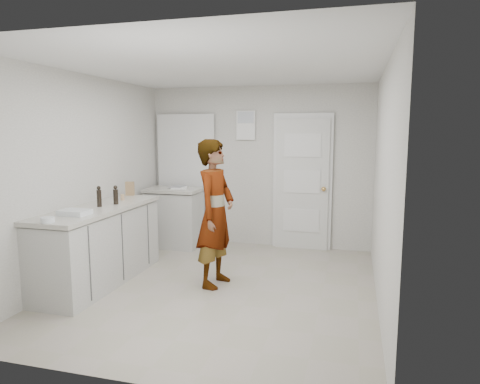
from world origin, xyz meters
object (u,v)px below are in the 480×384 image
(person, at_px, (215,213))
(cake_mix_box, at_px, (130,189))
(spice_jar, at_px, (123,197))
(egg_bowl, at_px, (48,220))
(oil_cruet_a, at_px, (116,195))
(baking_dish, at_px, (75,213))
(oil_cruet_b, at_px, (99,197))

(person, relative_size, cake_mix_box, 8.99)
(spice_jar, distance_m, egg_bowl, 1.40)
(spice_jar, xyz_separation_m, oil_cruet_a, (0.08, -0.29, 0.07))
(baking_dish, bearing_deg, oil_cruet_a, 84.63)
(baking_dish, xyz_separation_m, egg_bowl, (-0.02, -0.40, 0.00))
(person, relative_size, oil_cruet_a, 7.36)
(spice_jar, relative_size, egg_bowl, 0.57)
(cake_mix_box, bearing_deg, person, -39.26)
(baking_dish, bearing_deg, spice_jar, 90.87)
(person, distance_m, baking_dish, 1.54)
(person, xyz_separation_m, baking_dish, (-1.32, -0.79, 0.09))
(person, bearing_deg, spice_jar, 88.35)
(cake_mix_box, bearing_deg, oil_cruet_a, -90.44)
(spice_jar, relative_size, baking_dish, 0.24)
(baking_dish, relative_size, egg_bowl, 2.31)
(oil_cruet_a, relative_size, oil_cruet_b, 0.94)
(person, distance_m, spice_jar, 1.36)
(spice_jar, bearing_deg, oil_cruet_a, -74.43)
(egg_bowl, bearing_deg, baking_dish, 87.68)
(oil_cruet_b, bearing_deg, spice_jar, 88.74)
(person, relative_size, spice_jar, 22.49)
(cake_mix_box, xyz_separation_m, oil_cruet_a, (0.20, -0.69, 0.02))
(oil_cruet_a, distance_m, oil_cruet_b, 0.23)
(spice_jar, height_order, oil_cruet_a, oil_cruet_a)
(oil_cruet_b, bearing_deg, cake_mix_box, 96.54)
(cake_mix_box, bearing_deg, egg_bowl, -102.72)
(cake_mix_box, bearing_deg, oil_cruet_b, -99.77)
(person, bearing_deg, egg_bowl, 139.22)
(cake_mix_box, height_order, oil_cruet_a, oil_cruet_a)
(spice_jar, bearing_deg, oil_cruet_b, -91.26)
(spice_jar, xyz_separation_m, baking_dish, (0.02, -1.00, -0.01))
(spice_jar, relative_size, oil_cruet_b, 0.31)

